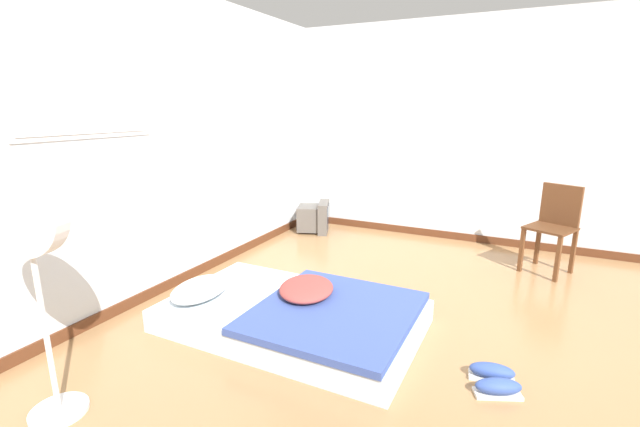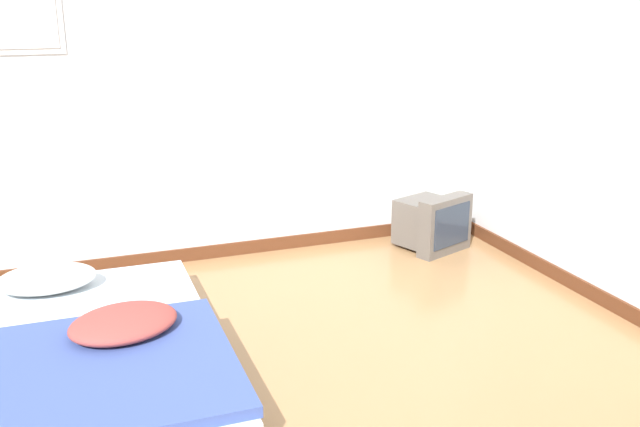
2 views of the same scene
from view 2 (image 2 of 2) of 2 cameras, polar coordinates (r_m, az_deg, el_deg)
The scene contains 3 objects.
wall_back at distance 4.58m, azimuth -15.89°, elevation 11.23°, with size 7.29×0.08×2.60m.
mattress_bed at distance 3.54m, azimuth -17.67°, elevation -10.53°, with size 1.15×1.86×0.31m.
crt_tv at distance 5.04m, azimuth 8.93°, elevation -0.72°, with size 0.51×0.51×0.40m.
Camera 2 is at (-0.41, -1.79, 1.70)m, focal length 40.00 mm.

